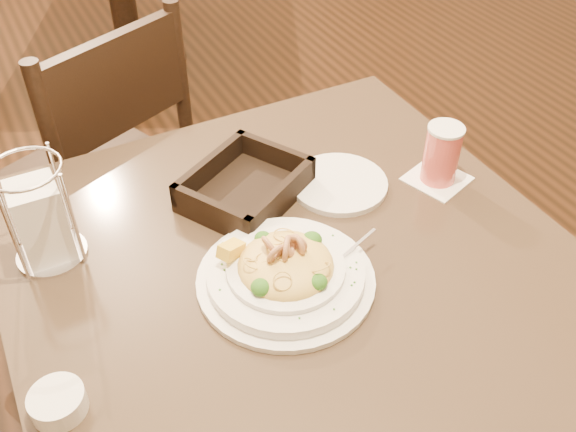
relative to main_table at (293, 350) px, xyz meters
name	(u,v)px	position (x,y,z in m)	size (l,w,h in m)	color
main_table	(293,350)	(0.00, 0.00, 0.00)	(0.90, 0.90, 0.76)	black
dining_chair_near	(105,173)	(-0.16, 0.73, -0.02)	(0.55, 0.55, 0.93)	black
pasta_bowl	(286,271)	(-0.03, -0.04, 0.27)	(0.31, 0.28, 0.09)	white
drink_glass	(442,154)	(0.34, 0.06, 0.30)	(0.13, 0.13, 0.12)	white
bread_basket	(245,188)	(0.00, 0.18, 0.26)	(0.27, 0.25, 0.06)	black
napkin_caddy	(41,219)	(-0.35, 0.19, 0.32)	(0.11, 0.11, 0.18)	silver
side_plate	(339,184)	(0.16, 0.13, 0.25)	(0.18, 0.18, 0.01)	white
butter_ramekin	(58,403)	(-0.40, -0.10, 0.26)	(0.07, 0.07, 0.03)	white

